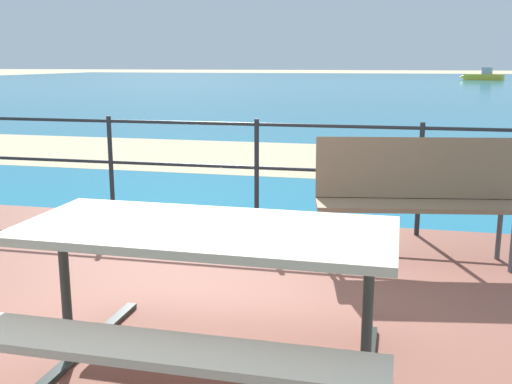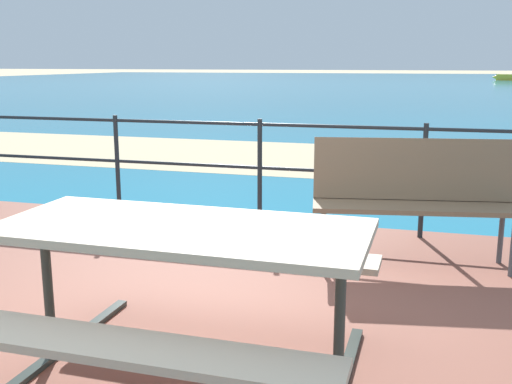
% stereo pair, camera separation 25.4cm
% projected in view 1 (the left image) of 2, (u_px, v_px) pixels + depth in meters
% --- Properties ---
extents(ground_plane, '(240.00, 240.00, 0.00)m').
position_uv_depth(ground_plane, '(166.00, 342.00, 3.48)').
color(ground_plane, tan).
extents(patio_paving, '(6.40, 5.20, 0.06)m').
position_uv_depth(patio_paving, '(166.00, 338.00, 3.47)').
color(patio_paving, brown).
rests_on(patio_paving, ground).
extents(sea_water, '(90.00, 90.00, 0.01)m').
position_uv_depth(sea_water, '(375.00, 85.00, 41.62)').
color(sea_water, teal).
rests_on(sea_water, ground).
extents(beach_strip, '(54.04, 4.32, 0.01)m').
position_uv_depth(beach_strip, '(316.00, 159.00, 10.04)').
color(beach_strip, tan).
rests_on(beach_strip, ground).
extents(picnic_table, '(1.76, 1.51, 0.78)m').
position_uv_depth(picnic_table, '(207.00, 263.00, 2.82)').
color(picnic_table, '#BCAD93').
rests_on(picnic_table, patio_paving).
extents(park_bench, '(1.57, 0.67, 0.96)m').
position_uv_depth(park_bench, '(415.00, 189.00, 4.62)').
color(park_bench, '#7A6047').
rests_on(park_bench, patio_paving).
extents(railing_fence, '(5.94, 0.04, 1.01)m').
position_uv_depth(railing_fence, '(257.00, 158.00, 5.61)').
color(railing_fence, '#1E2328').
rests_on(railing_fence, patio_paving).
extents(boat_near, '(3.79, 2.23, 1.12)m').
position_uv_depth(boat_near, '(483.00, 76.00, 53.30)').
color(boat_near, yellow).
rests_on(boat_near, sea_water).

